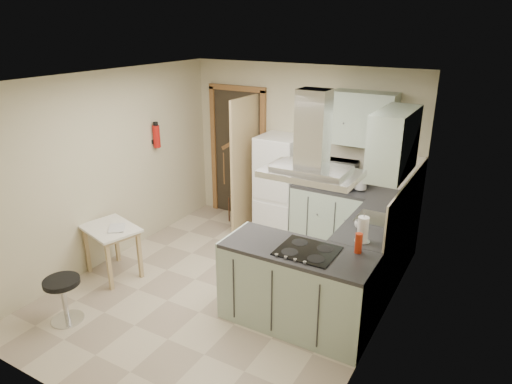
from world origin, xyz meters
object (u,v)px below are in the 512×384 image
Objects in this scene: bentwood_chair at (241,197)px; stool at (64,300)px; extractor_hood at (311,173)px; microwave at (333,173)px; fridge at (279,185)px; drop_leaf_table at (113,251)px; peninsula at (297,287)px.

stool is (-0.25, -3.22, -0.16)m from bentwood_chair.
extractor_hood reaches higher than stool.
microwave is (1.79, 3.18, 0.82)m from stool.
fridge is 1.67× the size of extractor_hood.
extractor_hood reaches higher than drop_leaf_table.
fridge is 3.34m from stool.
peninsula is 2.19× the size of drop_leaf_table.
peninsula is at bearing 28.37° from stool.
bentwood_chair reaches higher than drop_leaf_table.
stool is 3.74m from microwave.
drop_leaf_table is 2.32m from bentwood_chair.
fridge is at bearing 73.08° from stool.
bentwood_chair is at bearing 85.55° from stool.
microwave is at bearing 60.67° from stool.
microwave reaches higher than bentwood_chair.
stool is (0.26, -0.95, -0.08)m from drop_leaf_table.
extractor_hood is at bearing -79.98° from microwave.
peninsula is at bearing 180.00° from extractor_hood.
bentwood_chair is at bearing 92.91° from drop_leaf_table.
extractor_hood is 3.17m from bentwood_chair.
stool is (-0.96, -3.16, -0.50)m from fridge.
bentwood_chair is (-2.04, 2.04, -1.31)m from extractor_hood.
peninsula is at bearing 21.00° from drop_leaf_table.
fridge is 2.43× the size of microwave.
extractor_hood is 1.46× the size of microwave.
bentwood_chair is at bearing 174.46° from microwave.
stool is 0.83× the size of microwave.
drop_leaf_table is at bearing 105.48° from stool.
drop_leaf_table is (-1.23, -2.21, -0.42)m from fridge.
fridge is 2.35m from peninsula.
microwave is at bearing 1.26° from fridge.
drop_leaf_table is at bearing -101.86° from bentwood_chair.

